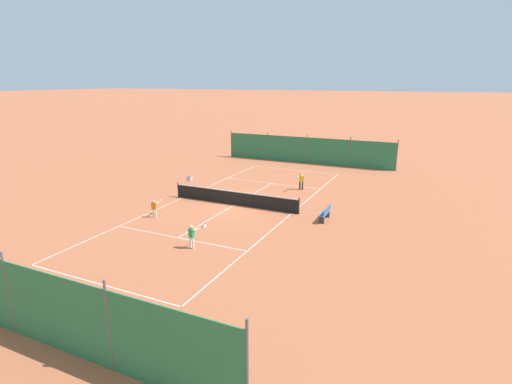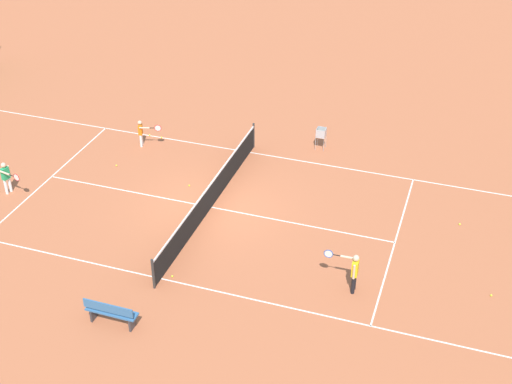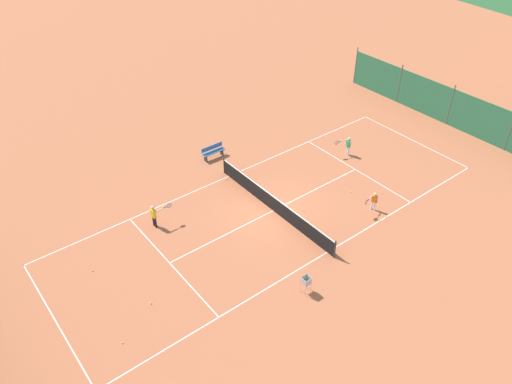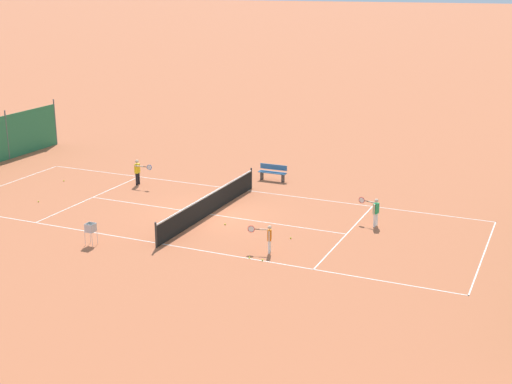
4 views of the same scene
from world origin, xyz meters
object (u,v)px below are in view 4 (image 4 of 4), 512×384
(tennis_ball_service_box, at_px, (291,238))
(tennis_ball_far_corner, at_px, (249,257))
(tennis_ball_alley_left, at_px, (241,190))
(tennis_net, at_px, (210,204))
(tennis_ball_by_net_left, at_px, (38,201))
(ball_hopper, at_px, (90,229))
(courtside_bench, at_px, (273,172))
(player_near_baseline, at_px, (138,170))
(tennis_ball_by_net_right, at_px, (225,224))
(tennis_ball_alley_right, at_px, (262,260))
(tennis_ball_near_corner, at_px, (64,181))
(player_near_service, at_px, (268,237))
(player_far_baseline, at_px, (375,210))

(tennis_ball_service_box, height_order, tennis_ball_far_corner, same)
(tennis_ball_alley_left, bearing_deg, tennis_net, 4.27)
(tennis_ball_by_net_left, height_order, ball_hopper, ball_hopper)
(ball_hopper, distance_m, courtside_bench, 12.02)
(player_near_baseline, bearing_deg, tennis_net, 63.47)
(tennis_ball_by_net_right, bearing_deg, courtside_bench, -173.44)
(tennis_ball_far_corner, height_order, tennis_ball_alley_left, same)
(tennis_ball_service_box, bearing_deg, tennis_ball_by_net_left, -88.97)
(tennis_ball_alley_left, xyz_separation_m, courtside_bench, (-2.42, 0.72, 0.42))
(ball_hopper, bearing_deg, tennis_ball_service_box, 118.67)
(tennis_ball_alley_right, bearing_deg, tennis_ball_by_net_left, -100.78)
(tennis_ball_by_net_right, bearing_deg, tennis_ball_near_corner, -104.29)
(tennis_ball_by_net_left, distance_m, tennis_ball_by_net_right, 9.59)
(tennis_ball_service_box, relative_size, courtside_bench, 0.04)
(tennis_net, xyz_separation_m, tennis_ball_near_corner, (-1.73, -9.50, -0.47))
(player_near_baseline, xyz_separation_m, tennis_ball_near_corner, (1.06, -3.93, -0.73))
(player_near_service, bearing_deg, tennis_ball_by_net_left, -97.08)
(tennis_net, bearing_deg, player_near_baseline, -116.53)
(tennis_ball_service_box, bearing_deg, tennis_ball_alley_right, -2.47)
(ball_hopper, relative_size, courtside_bench, 0.59)
(tennis_ball_by_net_right, xyz_separation_m, courtside_bench, (-7.36, -0.85, 0.42))
(player_near_baseline, xyz_separation_m, tennis_ball_by_net_right, (3.80, 6.85, -0.73))
(tennis_ball_alley_left, bearing_deg, tennis_ball_near_corner, -76.58)
(player_far_baseline, xyz_separation_m, tennis_ball_alley_right, (5.56, -2.83, -0.69))
(tennis_ball_by_net_left, bearing_deg, tennis_net, 101.47)
(player_far_baseline, height_order, ball_hopper, player_far_baseline)
(tennis_ball_near_corner, xyz_separation_m, tennis_ball_by_net_left, (3.41, 1.21, 0.00))
(tennis_ball_near_corner, xyz_separation_m, tennis_ball_far_corner, (5.79, 13.31, 0.00))
(player_near_baseline, height_order, tennis_ball_service_box, player_near_baseline)
(tennis_ball_far_corner, xyz_separation_m, ball_hopper, (1.24, -6.37, 0.62))
(tennis_ball_by_net_right, relative_size, courtside_bench, 0.04)
(player_near_service, height_order, ball_hopper, player_near_service)
(tennis_ball_far_corner, bearing_deg, courtside_bench, -162.00)
(tennis_ball_alley_right, bearing_deg, ball_hopper, -80.09)
(player_far_baseline, xyz_separation_m, player_near_service, (4.70, -2.96, -0.07))
(tennis_net, relative_size, player_near_baseline, 6.96)
(tennis_ball_near_corner, xyz_separation_m, courtside_bench, (-4.62, 9.93, 0.42))
(tennis_ball_by_net_right, bearing_deg, player_far_baseline, 112.78)
(player_far_baseline, distance_m, courtside_bench, 8.34)
(tennis_ball_near_corner, height_order, tennis_ball_alley_right, same)
(tennis_ball_near_corner, relative_size, tennis_ball_by_net_left, 1.00)
(player_near_baseline, bearing_deg, tennis_ball_by_net_left, -31.34)
(tennis_ball_near_corner, bearing_deg, tennis_ball_alley_right, 67.23)
(player_near_baseline, bearing_deg, tennis_ball_by_net_right, 60.96)
(ball_hopper, bearing_deg, player_near_service, 106.92)
(tennis_net, xyz_separation_m, player_near_service, (3.24, 4.23, 0.15))
(tennis_net, xyz_separation_m, ball_hopper, (5.30, -2.56, 0.15))
(tennis_ball_near_corner, xyz_separation_m, ball_hopper, (7.03, 6.94, 0.62))
(tennis_ball_service_box, distance_m, courtside_bench, 8.80)
(tennis_ball_near_corner, bearing_deg, tennis_ball_by_net_right, 75.71)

